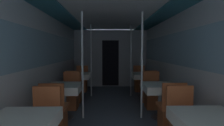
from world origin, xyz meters
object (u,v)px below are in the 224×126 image
support_pole_left_1 (82,66)px  chair_right_far_2 (140,83)px  chair_left_far_2 (82,83)px  dining_table_left_1 (64,89)px  chair_right_near_2 (148,91)px  chair_left_far_1 (71,97)px  dining_table_right_2 (143,76)px  chair_left_near_1 (55,116)px  chair_right_far_1 (153,96)px  dining_table_right_0 (209,125)px  chair_left_near_2 (75,92)px  support_pole_left_2 (91,61)px  dining_table_left_2 (78,77)px  dining_table_right_1 (160,89)px  support_pole_right_1 (142,66)px  chair_right_near_1 (170,115)px  support_pole_right_2 (131,61)px

support_pole_left_1 → chair_right_far_2: 2.99m
chair_left_far_2 → chair_right_far_2: size_ratio=1.00×
dining_table_left_1 → chair_right_near_2: (2.00, 1.15, -0.32)m
support_pole_left_1 → chair_left_far_1: bearing=122.4°
dining_table_right_2 → chair_right_far_2: (0.00, 0.62, -0.32)m
chair_left_far_1 → chair_left_far_2: size_ratio=1.00×
chair_right_near_2 → support_pole_left_1: bearing=-144.4°
chair_left_near_1 → chair_right_far_1: bearing=31.6°
chair_right_near_2 → dining_table_right_0: bearing=-90.0°
chair_left_near_2 → chair_right_far_1: size_ratio=1.00×
support_pole_left_2 → chair_left_near_1: bearing=-99.3°
dining_table_left_2 → chair_left_near_2: (0.00, -0.62, -0.32)m
dining_table_right_1 → support_pole_right_1: support_pole_right_1 is taller
dining_table_right_2 → chair_right_near_2: 0.70m
dining_table_left_1 → dining_table_right_2: (2.00, 1.77, 0.00)m
support_pole_left_2 → dining_table_right_2: size_ratio=3.09×
chair_right_near_1 → support_pole_right_2: size_ratio=0.40×
dining_table_right_0 → dining_table_right_2: (0.00, 3.54, 0.00)m
chair_left_near_2 → dining_table_right_0: chair_left_near_2 is taller
chair_left_near_2 → chair_right_near_2: 2.00m
chair_left_far_2 → chair_right_near_2: bearing=148.4°
chair_right_near_1 → chair_right_far_1: (0.00, 1.23, 0.00)m
support_pole_left_1 → dining_table_right_1: 1.68m
chair_left_near_1 → chair_right_near_2: (2.00, 1.77, 0.00)m
support_pole_left_2 → support_pole_right_2: size_ratio=1.00×
chair_left_far_1 → chair_right_far_1: size_ratio=1.00×
chair_left_near_1 → dining_table_right_1: 2.12m
chair_left_near_1 → support_pole_right_1: 1.91m
support_pole_left_1 → chair_right_far_1: (1.61, 0.62, -0.81)m
chair_left_near_2 → chair_right_near_2: bearing=0.0°
chair_left_far_1 → chair_right_far_1: same height
support_pole_right_1 → chair_left_near_2: bearing=144.4°
dining_table_left_1 → support_pole_right_2: bearing=47.7°
dining_table_left_2 → chair_right_far_1: (2.00, -1.15, -0.32)m
chair_left_far_1 → dining_table_right_2: 2.33m
chair_left_far_1 → dining_table_right_2: (2.00, 1.15, 0.32)m
chair_right_far_1 → support_pole_right_2: support_pole_right_2 is taller
chair_left_near_1 → chair_right_far_1: same height
dining_table_right_2 → chair_left_near_1: bearing=-130.0°
chair_left_near_1 → chair_right_near_2: size_ratio=1.00×
dining_table_right_1 → chair_right_near_1: bearing=-90.0°
chair_left_near_2 → chair_right_far_2: (2.00, 1.23, 0.00)m
chair_left_near_1 → chair_right_far_1: 2.35m
dining_table_right_2 → chair_left_near_2: bearing=-162.9°
dining_table_left_2 → support_pole_right_2: support_pole_right_2 is taller
support_pole_left_1 → dining_table_right_2: 2.44m
support_pole_left_1 → chair_right_far_2: support_pole_left_1 is taller
chair_right_far_1 → chair_right_far_2: 1.77m
chair_left_far_1 → chair_right_far_2: bearing=-138.5°
support_pole_left_1 → chair_right_far_1: 1.91m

